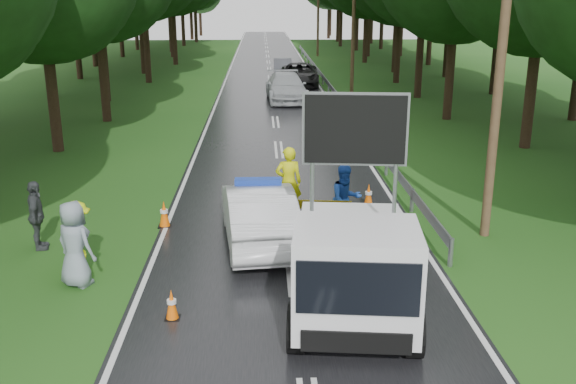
{
  "coord_description": "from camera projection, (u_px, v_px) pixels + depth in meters",
  "views": [
    {
      "loc": [
        -0.69,
        -13.75,
        6.13
      ],
      "look_at": [
        -0.04,
        1.89,
        1.3
      ],
      "focal_mm": 40.0,
      "sensor_mm": 36.0,
      "label": 1
    }
  ],
  "objects": [
    {
      "name": "utility_pole_mid",
      "position": [
        354.0,
        12.0,
        40.41
      ],
      "size": [
        1.4,
        0.24,
        10.0
      ],
      "color": "#4E3624",
      "rests_on": "ground"
    },
    {
      "name": "cone_center",
      "position": [
        251.0,
        227.0,
        16.74
      ],
      "size": [
        0.31,
        0.31,
        0.65
      ],
      "color": "black",
      "rests_on": "ground"
    },
    {
      "name": "queue_car_fourth",
      "position": [
        283.0,
        67.0,
        50.45
      ],
      "size": [
        1.45,
        4.04,
        1.33
      ],
      "primitive_type": "imported",
      "rotation": [
        0.0,
        0.0,
        -0.01
      ],
      "color": "#3F4047",
      "rests_on": "ground"
    },
    {
      "name": "utility_pole_near",
      "position": [
        503.0,
        40.0,
        15.59
      ],
      "size": [
        1.4,
        0.24,
        10.0
      ],
      "color": "#4E3624",
      "rests_on": "ground"
    },
    {
      "name": "guardrail",
      "position": [
        326.0,
        81.0,
        43.27
      ],
      "size": [
        0.12,
        60.06,
        0.7
      ],
      "color": "gray",
      "rests_on": "ground"
    },
    {
      "name": "work_truck",
      "position": [
        354.0,
        261.0,
        12.54
      ],
      "size": [
        2.87,
        5.48,
        4.19
      ],
      "rotation": [
        0.0,
        0.0,
        -0.11
      ],
      "color": "gray",
      "rests_on": "ground"
    },
    {
      "name": "cone_left_mid",
      "position": [
        164.0,
        214.0,
        17.58
      ],
      "size": [
        0.35,
        0.35,
        0.75
      ],
      "color": "black",
      "rests_on": "ground"
    },
    {
      "name": "cone_far",
      "position": [
        333.0,
        217.0,
        17.28
      ],
      "size": [
        0.38,
        0.38,
        0.8
      ],
      "color": "black",
      "rests_on": "ground"
    },
    {
      "name": "officer",
      "position": [
        289.0,
        182.0,
        18.19
      ],
      "size": [
        0.77,
        0.53,
        2.06
      ],
      "primitive_type": "imported",
      "rotation": [
        0.0,
        0.0,
        3.19
      ],
      "color": "#DEE40C",
      "rests_on": "ground"
    },
    {
      "name": "civilian",
      "position": [
        346.0,
        200.0,
        16.95
      ],
      "size": [
        1.11,
        0.99,
        1.88
      ],
      "primitive_type": "imported",
      "rotation": [
        0.0,
        0.0,
        0.36
      ],
      "color": "#1943A8",
      "rests_on": "ground"
    },
    {
      "name": "queue_car_second",
      "position": [
        286.0,
        87.0,
        38.39
      ],
      "size": [
        2.56,
        5.74,
        1.63
      ],
      "primitive_type": "imported",
      "rotation": [
        0.0,
        0.0,
        0.05
      ],
      "color": "#A4A8AC",
      "rests_on": "ground"
    },
    {
      "name": "cone_right",
      "position": [
        368.0,
        196.0,
        19.25
      ],
      "size": [
        0.34,
        0.34,
        0.72
      ],
      "color": "black",
      "rests_on": "ground"
    },
    {
      "name": "police_sedan",
      "position": [
        259.0,
        214.0,
        16.31
      ],
      "size": [
        2.16,
        4.89,
        1.72
      ],
      "rotation": [
        0.0,
        0.0,
        3.25
      ],
      "color": "white",
      "rests_on": "ground"
    },
    {
      "name": "bystander_right",
      "position": [
        75.0,
        244.0,
        13.85
      ],
      "size": [
        1.13,
        1.01,
        1.93
      ],
      "primitive_type": "imported",
      "rotation": [
        0.0,
        0.0,
        2.6
      ],
      "color": "gray",
      "rests_on": "ground"
    },
    {
      "name": "barrier",
      "position": [
        305.0,
        209.0,
        16.76
      ],
      "size": [
        2.43,
        0.35,
        1.01
      ],
      "rotation": [
        0.0,
        0.0,
        -0.12
      ],
      "color": "yellow",
      "rests_on": "ground"
    },
    {
      "name": "queue_car_third",
      "position": [
        299.0,
        75.0,
        44.72
      ],
      "size": [
        2.91,
        5.8,
        1.58
      ],
      "primitive_type": "imported",
      "rotation": [
        0.0,
        0.0,
        -0.05
      ],
      "color": "black",
      "rests_on": "ground"
    },
    {
      "name": "bystander_mid",
      "position": [
        36.0,
        216.0,
        15.88
      ],
      "size": [
        0.65,
        1.11,
        1.77
      ],
      "primitive_type": "imported",
      "rotation": [
        0.0,
        0.0,
        1.79
      ],
      "color": "#393C40",
      "rests_on": "ground"
    },
    {
      "name": "ground",
      "position": [
        293.0,
        269.0,
        14.96
      ],
      "size": [
        160.0,
        160.0,
        0.0
      ],
      "primitive_type": "plane",
      "color": "#1C4A15",
      "rests_on": "ground"
    },
    {
      "name": "bystander_left",
      "position": [
        78.0,
        238.0,
        14.52
      ],
      "size": [
        1.02,
        1.27,
        1.72
      ],
      "primitive_type": "imported",
      "rotation": [
        0.0,
        0.0,
        1.97
      ],
      "color": "#DFFF0D",
      "rests_on": "ground"
    },
    {
      "name": "road",
      "position": [
        272.0,
        89.0,
        43.6
      ],
      "size": [
        7.0,
        140.0,
        0.02
      ],
      "primitive_type": "cube",
      "color": "black",
      "rests_on": "ground"
    },
    {
      "name": "utility_pole_far",
      "position": [
        318.0,
        6.0,
        65.24
      ],
      "size": [
        1.4,
        0.24,
        10.0
      ],
      "color": "#4E3624",
      "rests_on": "ground"
    },
    {
      "name": "cone_near_left",
      "position": [
        172.0,
        305.0,
        12.56
      ],
      "size": [
        0.3,
        0.3,
        0.64
      ],
      "color": "black",
      "rests_on": "ground"
    },
    {
      "name": "queue_car_first",
      "position": [
        332.0,
        114.0,
        30.08
      ],
      "size": [
        2.19,
        4.62,
        1.53
      ],
      "primitive_type": "imported",
      "rotation": [
        0.0,
        0.0,
        0.09
      ],
      "color": "#3D3E44",
      "rests_on": "ground"
    }
  ]
}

